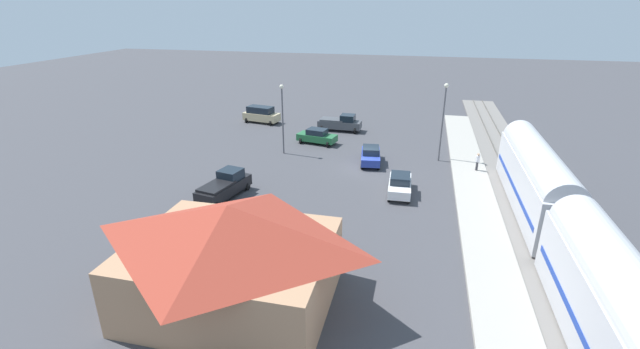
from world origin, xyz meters
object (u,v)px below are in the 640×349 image
station_building (231,254)px  pickup_charcoal (341,123)px  suv_tan (261,114)px  sedan_white (400,184)px  pickup_black (225,186)px  passenger_train (567,227)px  pedestrian_on_platform (478,161)px  sedan_green (317,136)px  light_pole_near_platform (443,113)px  light_pole_lot_center (282,111)px  sedan_blue (371,155)px

station_building → pickup_charcoal: size_ratio=2.02×
suv_tan → sedan_white: size_ratio=1.14×
pickup_black → pickup_charcoal: bearing=-104.2°
passenger_train → pedestrian_on_platform: (3.36, -15.51, -1.58)m
station_building → sedan_green: (2.44, -28.71, -2.16)m
pickup_black → light_pole_near_platform: light_pole_near_platform is taller
pedestrian_on_platform → pickup_black: pickup_black is taller
pickup_black → sedan_white: 14.76m
pickup_charcoal → sedan_green: pickup_charcoal is taller
sedan_white → light_pole_lot_center: light_pole_lot_center is taller
pedestrian_on_platform → light_pole_near_platform: 5.80m
pickup_charcoal → light_pole_lot_center: bearing=67.0°
pickup_charcoal → light_pole_near_platform: bearing=144.2°
station_building → pedestrian_on_platform: bearing=-122.3°
suv_tan → pickup_black: (-5.64, 23.55, -0.12)m
pickup_black → sedan_blue: pickup_black is taller
sedan_blue → sedan_white: same height
sedan_blue → light_pole_lot_center: 10.33m
sedan_green → pedestrian_on_platform: bearing=161.9°
sedan_blue → suv_tan: bearing=-37.4°
light_pole_near_platform → light_pole_lot_center: 16.39m
sedan_green → light_pole_lot_center: 6.32m
light_pole_near_platform → suv_tan: bearing=-23.5°
sedan_white → sedan_green: same height
passenger_train → pedestrian_on_platform: 15.95m
suv_tan → sedan_blue: 20.73m
passenger_train → light_pole_near_platform: light_pole_near_platform is taller
station_building → light_pole_near_platform: size_ratio=1.39×
passenger_train → pedestrian_on_platform: bearing=-77.8°
light_pole_lot_center → light_pole_near_platform: bearing=-174.7°
passenger_train → sedan_blue: (13.57, -15.89, -1.98)m
suv_tan → sedan_white: (-19.84, 19.50, -0.27)m
passenger_train → sedan_blue: 20.99m
sedan_green → light_pole_lot_center: light_pole_lot_center is taller
sedan_blue → light_pole_near_platform: size_ratio=0.59×
passenger_train → light_pole_near_platform: bearing=-69.7°
pedestrian_on_platform → pickup_black: size_ratio=0.30×
station_building → pedestrian_on_platform: size_ratio=6.45×
pickup_black → station_building: bearing=117.1°
pickup_black → light_pole_near_platform: 22.49m
suv_tan → sedan_white: suv_tan is taller
suv_tan → sedan_green: suv_tan is taller
station_building → pickup_charcoal: station_building is taller
pickup_charcoal → light_pole_near_platform: light_pole_near_platform is taller
pickup_charcoal → pickup_black: size_ratio=0.96×
suv_tan → light_pole_near_platform: light_pole_near_platform is taller
suv_tan → sedan_blue: (-16.48, 12.58, -0.27)m
pedestrian_on_platform → sedan_blue: bearing=-2.1°
passenger_train → light_pole_near_platform: (6.80, -18.35, 2.13)m
pickup_charcoal → pickup_black: (5.60, 22.10, 0.00)m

